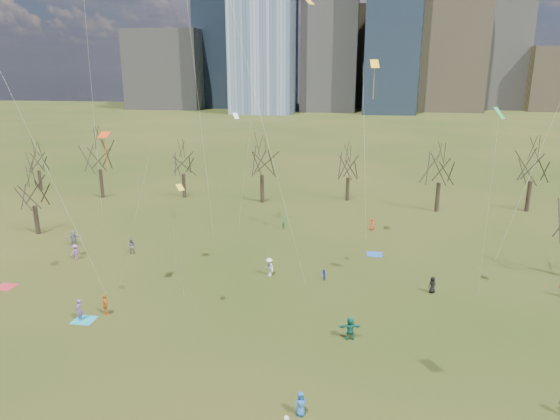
# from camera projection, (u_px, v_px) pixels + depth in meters

# --- Properties ---
(ground) EXTENTS (500.00, 500.00, 0.00)m
(ground) POSITION_uv_depth(u_px,v_px,m) (251.00, 363.00, 32.45)
(ground) COLOR black
(ground) RESTS_ON ground
(downtown_skyline) EXTENTS (212.50, 78.00, 118.00)m
(downtown_skyline) POSITION_uv_depth(u_px,v_px,m) (344.00, 21.00, 222.34)
(downtown_skyline) COLOR slate
(downtown_skyline) RESTS_ON ground
(bare_tree_row) EXTENTS (113.04, 29.80, 9.50)m
(bare_tree_row) POSITION_uv_depth(u_px,v_px,m) (309.00, 165.00, 66.17)
(bare_tree_row) COLOR black
(bare_tree_row) RESTS_ON ground
(blanket_teal) EXTENTS (1.60, 1.50, 0.03)m
(blanket_teal) POSITION_uv_depth(u_px,v_px,m) (84.00, 320.00, 37.96)
(blanket_teal) COLOR teal
(blanket_teal) RESTS_ON ground
(blanket_navy) EXTENTS (1.60, 1.50, 0.03)m
(blanket_navy) POSITION_uv_depth(u_px,v_px,m) (375.00, 254.00, 51.43)
(blanket_navy) COLOR #244AA8
(blanket_navy) RESTS_ON ground
(blanket_crimson) EXTENTS (1.60, 1.50, 0.03)m
(blanket_crimson) POSITION_uv_depth(u_px,v_px,m) (5.00, 287.00, 43.73)
(blanket_crimson) COLOR #B32331
(blanket_crimson) RESTS_ON ground
(person_0) EXTENTS (0.84, 0.71, 1.47)m
(person_0) POSITION_uv_depth(u_px,v_px,m) (301.00, 404.00, 27.34)
(person_0) COLOR #2559A1
(person_0) RESTS_ON ground
(person_4) EXTENTS (0.96, 0.99, 1.66)m
(person_4) POSITION_uv_depth(u_px,v_px,m) (105.00, 305.00, 38.62)
(person_4) COLOR orange
(person_4) RESTS_ON ground
(person_5) EXTENTS (1.68, 0.84, 1.74)m
(person_5) POSITION_uv_depth(u_px,v_px,m) (350.00, 328.00, 35.06)
(person_5) COLOR #176851
(person_5) RESTS_ON ground
(person_6) EXTENTS (0.85, 0.77, 1.47)m
(person_6) POSITION_uv_depth(u_px,v_px,m) (432.00, 285.00, 42.44)
(person_6) COLOR black
(person_6) RESTS_ON ground
(person_7) EXTENTS (0.51, 0.69, 1.73)m
(person_7) POSITION_uv_depth(u_px,v_px,m) (79.00, 310.00, 37.71)
(person_7) COLOR #704992
(person_7) RESTS_ON ground
(person_8) EXTENTS (0.55, 0.61, 1.05)m
(person_8) POSITION_uv_depth(u_px,v_px,m) (324.00, 275.00, 44.97)
(person_8) COLOR #2A40B6
(person_8) RESTS_ON ground
(person_9) EXTENTS (1.27, 1.23, 1.74)m
(person_9) POSITION_uv_depth(u_px,v_px,m) (269.00, 267.00, 45.87)
(person_9) COLOR silver
(person_9) RESTS_ON ground
(person_11) EXTENTS (1.64, 1.43, 1.79)m
(person_11) POSITION_uv_depth(u_px,v_px,m) (74.00, 238.00, 53.64)
(person_11) COLOR slate
(person_11) RESTS_ON ground
(person_12) EXTENTS (0.61, 0.80, 1.46)m
(person_12) POSITION_uv_depth(u_px,v_px,m) (372.00, 224.00, 59.07)
(person_12) COLOR #F3431B
(person_12) RESTS_ON ground
(person_13) EXTENTS (0.49, 0.65, 1.60)m
(person_13) POSITION_uv_depth(u_px,v_px,m) (284.00, 223.00, 59.29)
(person_13) COLOR #187042
(person_13) RESTS_ON ground
(person_14) EXTENTS (0.94, 0.83, 1.62)m
(person_14) POSITION_uv_depth(u_px,v_px,m) (131.00, 246.00, 51.47)
(person_14) COLOR slate
(person_14) RESTS_ON ground
(person_15) EXTENTS (1.03, 1.20, 1.61)m
(person_15) POSITION_uv_depth(u_px,v_px,m) (75.00, 252.00, 49.84)
(person_15) COLOR #8C4C99
(person_15) RESTS_ON ground
(kites_airborne) EXTENTS (52.82, 35.15, 32.41)m
(kites_airborne) POSITION_uv_depth(u_px,v_px,m) (264.00, 130.00, 38.73)
(kites_airborne) COLOR red
(kites_airborne) RESTS_ON ground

